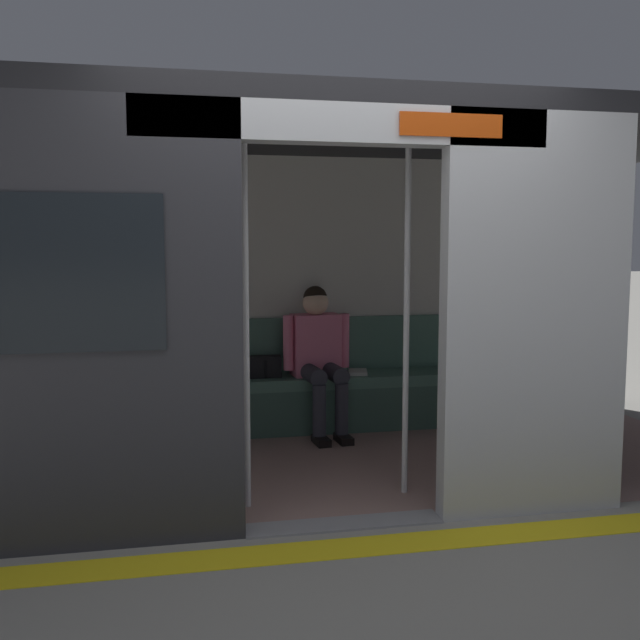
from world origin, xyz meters
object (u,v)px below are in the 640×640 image
object	(u,v)px
bench_seat	(286,390)
grab_pole_far	(406,314)
book	(358,372)
train_car	(294,242)
grab_pole_door	(246,318)
person_seated	(319,350)
handbag	(265,367)

from	to	relation	value
bench_seat	grab_pole_far	bearing A→B (deg)	107.22
book	train_car	bearing A→B (deg)	65.64
bench_seat	grab_pole_door	distance (m)	1.84
bench_seat	book	distance (m)	0.61
person_seated	train_car	bearing A→B (deg)	67.76
person_seated	grab_pole_far	distance (m)	1.58
bench_seat	person_seated	size ratio (longest dim) A/B	2.73
book	grab_pole_door	size ratio (longest dim) A/B	0.10
book	grab_pole_door	bearing A→B (deg)	69.02
grab_pole_door	train_car	bearing A→B (deg)	-118.99
book	grab_pole_door	distance (m)	2.05
person_seated	handbag	world-z (taller)	person_seated
grab_pole_door	handbag	bearing A→B (deg)	-100.79
bench_seat	book	size ratio (longest dim) A/B	14.68
handbag	grab_pole_door	bearing A→B (deg)	79.21
bench_seat	handbag	size ratio (longest dim) A/B	12.42
grab_pole_far	grab_pole_door	bearing A→B (deg)	2.50
book	grab_pole_far	bearing A→B (deg)	98.48
bench_seat	grab_pole_far	distance (m)	1.80
train_car	book	size ratio (longest dim) A/B	29.09
train_car	grab_pole_far	world-z (taller)	train_car
train_car	person_seated	size ratio (longest dim) A/B	5.42
bench_seat	handbag	xyz separation A→B (m)	(0.17, -0.03, 0.19)
train_car	grab_pole_door	distance (m)	0.92
handbag	bench_seat	bearing A→B (deg)	168.62
book	grab_pole_far	distance (m)	1.71
train_car	person_seated	bearing A→B (deg)	-112.24
person_seated	book	size ratio (longest dim) A/B	5.37
bench_seat	grab_pole_door	size ratio (longest dim) A/B	1.46
bench_seat	grab_pole_door	world-z (taller)	grab_pole_door
train_car	bench_seat	size ratio (longest dim) A/B	1.98
train_car	book	bearing A→B (deg)	-127.05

